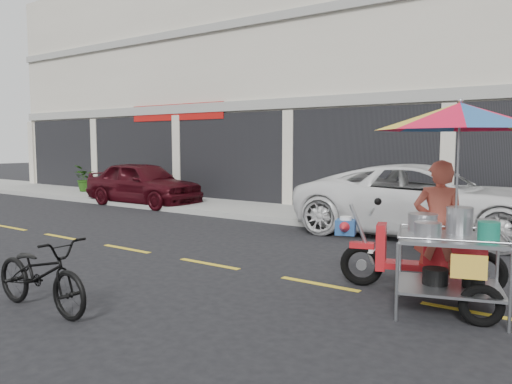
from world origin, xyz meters
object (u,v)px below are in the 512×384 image
Objects in this scene: maroon_sedan at (143,183)px; food_vendor_rig at (448,177)px; white_pickup at (426,200)px; near_bicycle at (41,274)px.

maroon_sedan is 11.38m from food_vendor_rig.
food_vendor_rig is at bearing -164.07° from white_pickup.
white_pickup is 1.91× the size of food_vendor_rig.
food_vendor_rig is (1.53, -4.36, 0.79)m from white_pickup.
white_pickup is 7.68m from near_bicycle.
near_bicycle is 0.59× the size of food_vendor_rig.
food_vendor_rig reaches higher than white_pickup.
maroon_sedan is 10.06m from near_bicycle.
near_bicycle is (6.66, -7.54, -0.25)m from maroon_sedan.
maroon_sedan is at bearing 138.89° from food_vendor_rig.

